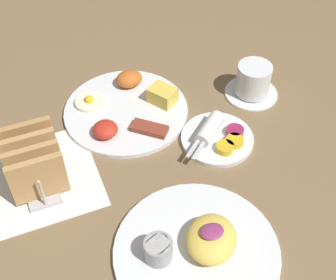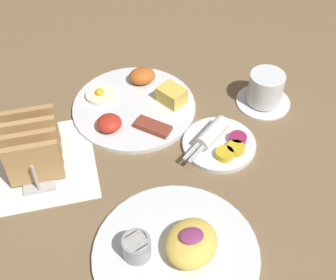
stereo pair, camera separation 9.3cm
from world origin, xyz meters
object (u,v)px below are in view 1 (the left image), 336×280
plate_condiments (217,137)px  coffee_cup (253,82)px  plate_breakfast (127,108)px  plate_foreground (197,248)px  toast_rack (34,162)px

plate_condiments → coffee_cup: coffee_cup is taller
plate_breakfast → coffee_cup: 0.29m
plate_foreground → plate_condiments: bearing=56.5°
coffee_cup → plate_condiments: bearing=-143.1°
plate_breakfast → coffee_cup: size_ratio=2.25×
toast_rack → coffee_cup: bearing=7.5°
plate_foreground → coffee_cup: bearing=48.8°
plate_breakfast → plate_foreground: plate_foreground is taller
plate_foreground → toast_rack: 0.34m
plate_condiments → toast_rack: (-0.36, 0.04, 0.04)m
plate_breakfast → plate_foreground: size_ratio=0.96×
toast_rack → coffee_cup: toast_rack is taller
plate_breakfast → plate_foreground: (-0.00, -0.37, 0.00)m
plate_condiments → toast_rack: size_ratio=1.10×
coffee_cup → plate_breakfast: bearing=169.8°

